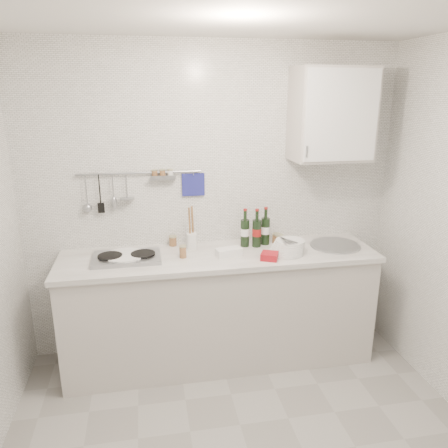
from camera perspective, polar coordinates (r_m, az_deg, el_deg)
The scene contains 14 objects.
back_wall at distance 3.56m, azimuth -1.45°, elevation 2.79°, with size 3.00×0.02×2.50m, color silver.
counter at distance 3.58m, azimuth -0.48°, elevation -11.16°, with size 2.44×0.64×0.96m.
wall_rail at distance 3.45m, azimuth -11.25°, elevation 5.00°, with size 0.98×0.09×0.34m.
wall_cabinet at distance 3.54m, azimuth 13.93°, elevation 13.71°, with size 0.60×0.38×0.70m.
plate_stack_hob at distance 3.33m, azimuth -12.91°, elevation -4.23°, with size 0.32×0.32×0.04m.
plate_stack_sink at distance 3.41m, azimuth 8.34°, elevation -2.99°, with size 0.29×0.27×0.11m.
wine_bottles at distance 3.51m, azimuth 4.17°, elevation -0.43°, with size 0.25×0.11×0.31m.
butter_dish at distance 3.32m, azimuth 0.62°, elevation -3.68°, with size 0.19×0.10×0.06m, color white.
strawberry_punnet at distance 3.27m, azimuth 5.97°, elevation -4.18°, with size 0.12×0.12×0.05m, color red.
utensil_crock at distance 3.46m, azimuth -4.26°, elevation -1.92°, with size 0.09×0.09×0.35m.
jar_a at distance 3.56m, azimuth -6.70°, elevation -2.17°, with size 0.06×0.06×0.08m.
jar_b at distance 3.62m, azimuth 6.84°, elevation -1.85°, with size 0.07×0.07×0.08m.
jar_c at distance 3.56m, azimuth 7.21°, elevation -2.10°, with size 0.07×0.07×0.09m.
jar_d at distance 3.29m, azimuth -5.39°, elevation -3.60°, with size 0.06×0.06×0.10m.
Camera 1 is at (-0.54, -2.01, 2.12)m, focal length 35.00 mm.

